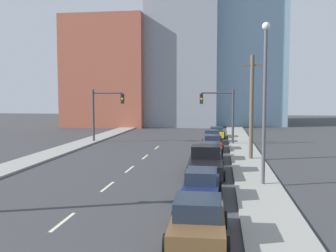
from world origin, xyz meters
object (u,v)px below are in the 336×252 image
at_px(sedan_red, 212,143).
at_px(pickup_truck_black, 206,163).
at_px(traffic_signal_left, 102,108).
at_px(street_lamp, 265,94).
at_px(sedan_green, 210,152).
at_px(utility_pole_right_mid, 252,107).
at_px(sedan_brown, 198,221).
at_px(sedan_yellow, 217,133).
at_px(sedan_gray, 212,137).
at_px(sedan_navy, 201,186).
at_px(traffic_signal_right, 223,109).

bearing_deg(sedan_red, pickup_truck_black, -93.86).
relative_size(traffic_signal_left, pickup_truck_black, 1.11).
relative_size(street_lamp, sedan_green, 2.09).
distance_m(utility_pole_right_mid, sedan_brown, 18.24).
bearing_deg(pickup_truck_black, traffic_signal_left, 126.07).
relative_size(pickup_truck_black, sedan_yellow, 1.21).
xyz_separation_m(street_lamp, sedan_green, (-3.29, 8.29, -4.65)).
relative_size(traffic_signal_left, sedan_brown, 1.38).
distance_m(street_lamp, sedan_gray, 20.75).
xyz_separation_m(sedan_navy, sedan_green, (0.08, 11.50, -0.00)).
height_order(traffic_signal_left, sedan_navy, traffic_signal_left).
height_order(street_lamp, sedan_green, street_lamp).
height_order(pickup_truck_black, sedan_gray, pickup_truck_black).
distance_m(traffic_signal_right, utility_pole_right_mid, 9.98).
bearing_deg(sedan_gray, traffic_signal_left, -174.60).
xyz_separation_m(sedan_navy, sedan_gray, (-0.04, 23.14, -0.02)).
xyz_separation_m(sedan_green, sedan_red, (0.03, 6.01, -0.01)).
relative_size(utility_pole_right_mid, sedan_navy, 1.87).
bearing_deg(street_lamp, traffic_signal_left, 130.00).
xyz_separation_m(pickup_truck_black, sedan_green, (0.12, 5.50, -0.08)).
relative_size(traffic_signal_left, sedan_red, 1.35).
relative_size(utility_pole_right_mid, sedan_gray, 1.94).
height_order(sedan_navy, sedan_red, sedan_navy).
relative_size(traffic_signal_right, sedan_yellow, 1.35).
distance_m(traffic_signal_right, street_lamp, 18.88).
height_order(street_lamp, sedan_gray, street_lamp).
xyz_separation_m(traffic_signal_right, sedan_red, (-1.05, -4.38, -3.14)).
bearing_deg(sedan_red, sedan_navy, -93.46).
height_order(pickup_truck_black, sedan_yellow, pickup_truck_black).
distance_m(sedan_green, sedan_red, 6.01).
distance_m(utility_pole_right_mid, sedan_red, 7.25).
xyz_separation_m(sedan_navy, sedan_yellow, (0.39, 28.48, -0.05)).
xyz_separation_m(utility_pole_right_mid, sedan_brown, (-3.19, -17.58, -3.65)).
height_order(utility_pole_right_mid, sedan_navy, utility_pole_right_mid).
bearing_deg(traffic_signal_left, pickup_truck_black, -52.35).
height_order(pickup_truck_black, sedan_green, pickup_truck_black).
height_order(utility_pole_right_mid, street_lamp, street_lamp).
distance_m(traffic_signal_left, utility_pole_right_mid, 18.44).
relative_size(traffic_signal_right, sedan_navy, 1.32).
relative_size(sedan_green, sedan_gray, 1.02).
height_order(sedan_brown, sedan_navy, sedan_brown).
bearing_deg(traffic_signal_left, traffic_signal_right, 0.00).
relative_size(sedan_brown, sedan_red, 0.97).
bearing_deg(sedan_green, sedan_gray, 91.44).
bearing_deg(sedan_yellow, traffic_signal_left, -153.04).
bearing_deg(sedan_green, sedan_navy, -89.54).
xyz_separation_m(traffic_signal_left, sedan_yellow, (12.70, 6.59, -3.19)).
bearing_deg(street_lamp, sedan_brown, -110.40).
relative_size(traffic_signal_left, sedan_yellow, 1.35).
bearing_deg(pickup_truck_black, street_lamp, -40.83).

